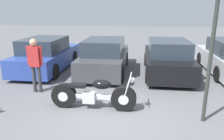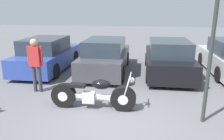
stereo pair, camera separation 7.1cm
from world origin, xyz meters
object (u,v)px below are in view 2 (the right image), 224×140
Objects in this scene: lamp_post at (215,19)px; person_standing at (36,61)px; parked_car_dark_grey at (106,57)px; parked_car_blue at (48,55)px; motorcycle at (92,94)px; parked_car_black at (168,59)px.

lamp_post is 2.11× the size of person_standing.
parked_car_dark_grey is 5.39m from lamp_post.
parked_car_blue is at bearing 106.45° from person_standing.
parked_car_blue and parked_car_dark_grey have the same top height.
person_standing reaches higher than parked_car_blue.
person_standing is (-1.87, -2.66, 0.40)m from parked_car_dark_grey.
lamp_post is 5.35m from person_standing.
parked_car_blue is 1.13× the size of lamp_post.
motorcycle is at bearing 173.20° from lamp_post.
parked_car_dark_grey is 1.00× the size of parked_car_black.
person_standing is at bearing 154.24° from motorcycle.
parked_car_black is at bearing 0.24° from parked_car_dark_grey.
parked_car_blue is at bearing -179.92° from parked_car_black.
parked_car_dark_grey is 2.39× the size of person_standing.
parked_car_blue is 5.31m from parked_car_black.
parked_car_black is at bearing 0.08° from parked_car_blue.
parked_car_black is (5.31, 0.01, 0.00)m from parked_car_blue.
parked_car_dark_grey is at bearing 93.63° from motorcycle.
motorcycle is 4.68m from parked_car_blue.
motorcycle is 3.69m from parked_car_dark_grey.
parked_car_blue is (-2.89, 3.68, 0.26)m from motorcycle.
lamp_post reaches higher than parked_car_black.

